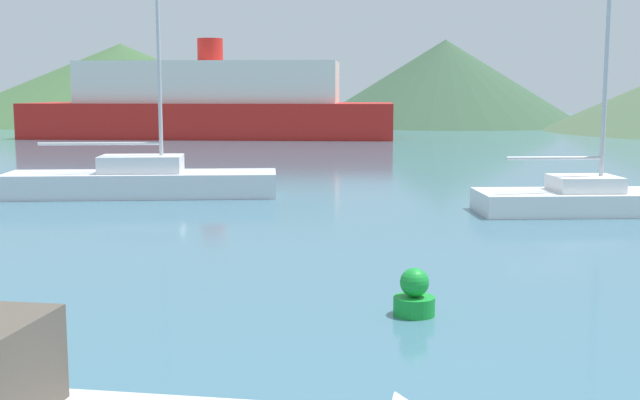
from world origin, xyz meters
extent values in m
cube|color=silver|center=(-8.12, 22.01, 0.38)|extent=(8.63, 4.57, 0.75)
cube|color=silver|center=(-8.12, 22.01, 1.01)|extent=(2.85, 2.18, 0.53)
cylinder|color=#BCBCC1|center=(-7.52, 22.20, 4.88)|extent=(0.12, 0.12, 8.25)
cylinder|color=#BCBCC1|center=(-9.32, 21.63, 1.65)|extent=(3.62, 1.24, 0.10)
cube|color=white|center=(5.09, 21.73, 0.30)|extent=(6.12, 3.68, 0.59)
cube|color=white|center=(5.09, 21.73, 0.80)|extent=(2.08, 1.90, 0.41)
cylinder|color=#BCBCC1|center=(5.50, 21.85, 4.65)|extent=(0.12, 0.12, 8.11)
cylinder|color=#BCBCC1|center=(4.26, 21.48, 1.49)|extent=(2.51, 0.85, 0.10)
cube|color=red|center=(-17.83, 52.18, 1.21)|extent=(26.21, 11.46, 2.42)
cube|color=silver|center=(-17.83, 52.18, 3.84)|extent=(18.53, 9.07, 2.84)
cylinder|color=red|center=(-17.83, 52.18, 6.06)|extent=(1.77, 1.77, 1.60)
cylinder|color=green|center=(1.93, 10.68, 0.14)|extent=(0.62, 0.62, 0.28)
sphere|color=green|center=(1.93, 10.68, 0.49)|extent=(0.43, 0.43, 0.43)
cone|color=#3D6038|center=(-38.15, 77.63, 4.10)|extent=(38.76, 38.76, 8.19)
cone|color=#38563D|center=(-4.02, 78.33, 4.08)|extent=(26.50, 26.50, 8.15)
camera|label=1|loc=(3.39, -0.82, 3.30)|focal=45.00mm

